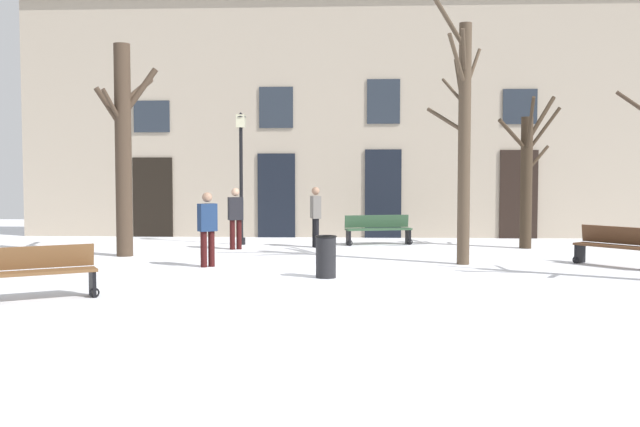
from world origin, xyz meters
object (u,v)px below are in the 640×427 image
object	(u,v)px
person_crossing_plaza	(207,226)
bench_by_litter_bin	(378,229)
litter_bin	(326,256)
bench_facing_shops	(617,246)
tree_right_of_center	(527,175)
bench_near_center_tree	(36,271)
streetlamp	(241,164)
person_near_bench	(316,214)
tree_near_facade	(463,133)
person_by_shop_door	(236,216)
tree_center	(124,145)

from	to	relation	value
person_crossing_plaza	bench_by_litter_bin	bearing A→B (deg)	16.36
litter_bin	bench_facing_shops	bearing A→B (deg)	17.45
tree_right_of_center	bench_near_center_tree	distance (m)	12.86
streetlamp	person_crossing_plaza	bearing A→B (deg)	-89.38
person_near_bench	bench_near_center_tree	bearing A→B (deg)	-42.99
person_near_bench	tree_near_facade	bearing A→B (deg)	27.54
bench_facing_shops	person_by_shop_door	distance (m)	9.37
person_by_shop_door	streetlamp	bearing A→B (deg)	-110.28
bench_by_litter_bin	bench_facing_shops	distance (m)	6.75
bench_by_litter_bin	bench_facing_shops	world-z (taller)	bench_facing_shops
bench_near_center_tree	bench_by_litter_bin	bearing A→B (deg)	27.25
bench_facing_shops	person_near_bench	size ratio (longest dim) A/B	0.99
bench_facing_shops	bench_near_center_tree	xyz separation A→B (m)	(-10.72, -4.62, 0.00)
tree_right_of_center	tree_center	size ratio (longest dim) A/B	0.81
tree_right_of_center	bench_near_center_tree	xyz separation A→B (m)	(-9.68, -8.33, -1.53)
tree_right_of_center	person_by_shop_door	size ratio (longest dim) A/B	2.53
tree_right_of_center	bench_near_center_tree	bearing A→B (deg)	-139.30
streetlamp	litter_bin	xyz separation A→B (m)	(2.67, -6.30, -1.88)
streetlamp	litter_bin	world-z (taller)	streetlamp
litter_bin	bench_near_center_tree	size ratio (longest dim) A/B	0.45
tree_right_of_center	bench_by_litter_bin	xyz separation A→B (m)	(-3.97, 0.82, -1.54)
tree_near_facade	bench_by_litter_bin	size ratio (longest dim) A/B	2.97
tree_right_of_center	streetlamp	distance (m)	7.89
bench_near_center_tree	person_by_shop_door	distance (m)	7.91
bench_by_litter_bin	person_by_shop_door	bearing A→B (deg)	-173.42
person_near_bench	bench_by_litter_bin	bearing A→B (deg)	98.06
litter_bin	bench_facing_shops	world-z (taller)	bench_facing_shops
litter_bin	bench_by_litter_bin	xyz separation A→B (m)	(1.22, 6.49, 0.04)
bench_by_litter_bin	tree_right_of_center	bearing A→B (deg)	-26.16
litter_bin	bench_by_litter_bin	size ratio (longest dim) A/B	0.42
tree_near_facade	tree_center	distance (m)	8.08
streetlamp	litter_bin	size ratio (longest dim) A/B	4.60
tree_center	person_near_bench	world-z (taller)	tree_center
streetlamp	person_crossing_plaza	world-z (taller)	streetlamp
streetlamp	tree_near_facade	bearing A→B (deg)	-36.13
bench_facing_shops	person_crossing_plaza	world-z (taller)	person_crossing_plaza
person_near_bench	person_by_shop_door	xyz separation A→B (m)	(-2.10, -0.65, -0.01)
bench_by_litter_bin	person_crossing_plaza	size ratio (longest dim) A/B	1.21
bench_near_center_tree	person_near_bench	distance (m)	9.24
litter_bin	person_crossing_plaza	distance (m)	3.03
tree_center	streetlamp	size ratio (longest dim) A/B	1.37
person_crossing_plaza	person_by_shop_door	size ratio (longest dim) A/B	0.99
bench_by_litter_bin	person_near_bench	world-z (taller)	person_near_bench
bench_near_center_tree	person_by_shop_door	size ratio (longest dim) A/B	1.10
tree_near_facade	bench_facing_shops	xyz separation A→B (m)	(3.29, -0.24, -2.45)
streetlamp	bench_by_litter_bin	size ratio (longest dim) A/B	1.93
litter_bin	person_by_shop_door	xyz separation A→B (m)	(-2.62, 5.01, 0.49)
tree_near_facade	person_by_shop_door	world-z (taller)	tree_near_facade
bench_facing_shops	litter_bin	bearing A→B (deg)	-113.95
litter_bin	person_near_bench	size ratio (longest dim) A/B	0.49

